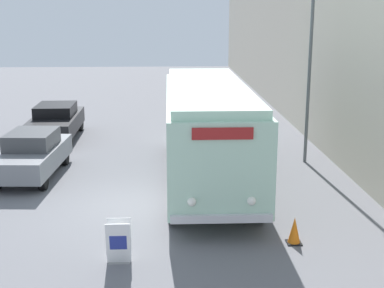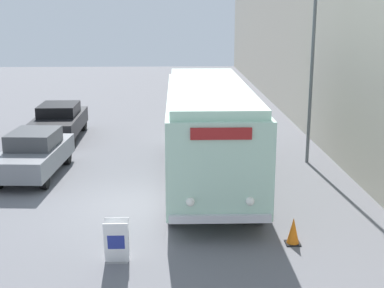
{
  "view_description": "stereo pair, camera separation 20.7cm",
  "coord_description": "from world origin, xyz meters",
  "px_view_note": "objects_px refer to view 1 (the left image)",
  "views": [
    {
      "loc": [
        0.63,
        -14.61,
        5.51
      ],
      "look_at": [
        1.27,
        -0.17,
        1.89
      ],
      "focal_mm": 50.0,
      "sensor_mm": 36.0,
      "label": 1
    },
    {
      "loc": [
        0.84,
        -14.62,
        5.51
      ],
      "look_at": [
        1.27,
        -0.17,
        1.89
      ],
      "focal_mm": 50.0,
      "sensor_mm": 36.0,
      "label": 2
    }
  ],
  "objects_px": {
    "parked_car_near": "(32,154)",
    "vintage_bus": "(207,127)",
    "parked_car_mid": "(56,121)",
    "sign_board": "(119,242)",
    "traffic_cone": "(294,231)",
    "streetlamp": "(311,44)"
  },
  "relations": [
    {
      "from": "parked_car_near",
      "to": "vintage_bus",
      "type": "bearing_deg",
      "value": -5.17
    },
    {
      "from": "parked_car_mid",
      "to": "sign_board",
      "type": "bearing_deg",
      "value": -73.52
    },
    {
      "from": "vintage_bus",
      "to": "traffic_cone",
      "type": "xyz_separation_m",
      "value": [
        1.78,
        -4.95,
        -1.52
      ]
    },
    {
      "from": "vintage_bus",
      "to": "traffic_cone",
      "type": "relative_size",
      "value": 14.73
    },
    {
      "from": "parked_car_mid",
      "to": "vintage_bus",
      "type": "bearing_deg",
      "value": -46.69
    },
    {
      "from": "vintage_bus",
      "to": "sign_board",
      "type": "height_order",
      "value": "vintage_bus"
    },
    {
      "from": "vintage_bus",
      "to": "sign_board",
      "type": "bearing_deg",
      "value": -112.44
    },
    {
      "from": "sign_board",
      "to": "parked_car_near",
      "type": "relative_size",
      "value": 0.23
    },
    {
      "from": "vintage_bus",
      "to": "traffic_cone",
      "type": "distance_m",
      "value": 5.47
    },
    {
      "from": "streetlamp",
      "to": "traffic_cone",
      "type": "height_order",
      "value": "streetlamp"
    },
    {
      "from": "sign_board",
      "to": "parked_car_mid",
      "type": "bearing_deg",
      "value": 107.42
    },
    {
      "from": "parked_car_near",
      "to": "traffic_cone",
      "type": "relative_size",
      "value": 6.42
    },
    {
      "from": "vintage_bus",
      "to": "streetlamp",
      "type": "relative_size",
      "value": 1.46
    },
    {
      "from": "parked_car_mid",
      "to": "traffic_cone",
      "type": "distance_m",
      "value": 13.86
    },
    {
      "from": "sign_board",
      "to": "traffic_cone",
      "type": "height_order",
      "value": "sign_board"
    },
    {
      "from": "vintage_bus",
      "to": "parked_car_mid",
      "type": "relative_size",
      "value": 2.13
    },
    {
      "from": "parked_car_near",
      "to": "traffic_cone",
      "type": "height_order",
      "value": "parked_car_near"
    },
    {
      "from": "streetlamp",
      "to": "parked_car_near",
      "type": "height_order",
      "value": "streetlamp"
    },
    {
      "from": "sign_board",
      "to": "parked_car_near",
      "type": "bearing_deg",
      "value": 117.77
    },
    {
      "from": "streetlamp",
      "to": "parked_car_mid",
      "type": "xyz_separation_m",
      "value": [
        -10.05,
        4.16,
        -3.56
      ]
    },
    {
      "from": "parked_car_near",
      "to": "parked_car_mid",
      "type": "xyz_separation_m",
      "value": [
        -0.31,
        5.5,
        0.02
      ]
    },
    {
      "from": "parked_car_near",
      "to": "sign_board",
      "type": "bearing_deg",
      "value": -59.04
    }
  ]
}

